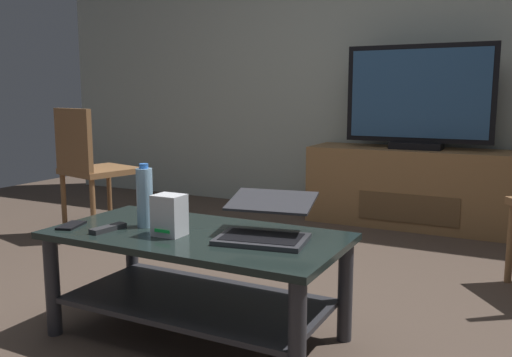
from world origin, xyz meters
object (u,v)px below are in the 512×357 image
at_px(side_chair, 90,164).
at_px(water_bottle_near, 145,197).
at_px(laptop, 266,223).
at_px(router_box, 169,215).
at_px(cell_phone, 71,225).
at_px(tv_remote, 171,217).
at_px(soundbar_remote, 108,228).
at_px(media_cabinet, 415,187).
at_px(coffee_table, 197,266).
at_px(television, 418,99).

bearing_deg(side_chair, water_bottle_near, -38.56).
bearing_deg(laptop, router_box, -158.89).
xyz_separation_m(side_chair, cell_phone, (1.06, -1.21, -0.06)).
distance_m(tv_remote, soundbar_remote, 0.30).
relative_size(media_cabinet, tv_remote, 9.87).
distance_m(media_cabinet, cell_phone, 2.67).
distance_m(coffee_table, television, 2.45).
xyz_separation_m(media_cabinet, side_chair, (-1.99, -1.29, 0.21)).
xyz_separation_m(television, router_box, (-0.48, -2.41, -0.43)).
height_order(water_bottle_near, cell_phone, water_bottle_near).
distance_m(television, water_bottle_near, 2.46).
height_order(media_cabinet, side_chair, side_chair).
distance_m(water_bottle_near, soundbar_remote, 0.19).
height_order(coffee_table, side_chair, side_chair).
height_order(side_chair, cell_phone, side_chair).
xyz_separation_m(coffee_table, water_bottle_near, (-0.24, -0.01, 0.26)).
relative_size(coffee_table, laptop, 2.88).
bearing_deg(coffee_table, water_bottle_near, -177.31).
height_order(coffee_table, soundbar_remote, soundbar_remote).
distance_m(side_chair, soundbar_remote, 1.73).
xyz_separation_m(cell_phone, tv_remote, (0.29, 0.30, 0.01)).
height_order(side_chair, tv_remote, side_chair).
height_order(router_box, water_bottle_near, water_bottle_near).
relative_size(water_bottle_near, tv_remote, 1.66).
bearing_deg(cell_phone, television, 51.80).
height_order(television, tv_remote, television).
xyz_separation_m(laptop, tv_remote, (-0.51, 0.09, -0.05)).
height_order(side_chair, laptop, side_chair).
bearing_deg(side_chair, soundbar_remote, -43.67).
bearing_deg(coffee_table, cell_phone, -163.56).
relative_size(side_chair, router_box, 5.52).
xyz_separation_m(media_cabinet, soundbar_remote, (-0.74, -2.48, 0.16)).
relative_size(television, side_chair, 1.19).
height_order(coffee_table, laptop, laptop).
height_order(router_box, cell_phone, router_box).
height_order(side_chair, router_box, side_chair).
distance_m(coffee_table, water_bottle_near, 0.36).
height_order(router_box, soundbar_remote, router_box).
bearing_deg(side_chair, cell_phone, -48.67).
xyz_separation_m(water_bottle_near, tv_remote, (0.02, 0.16, -0.12)).
distance_m(media_cabinet, router_box, 2.48).
distance_m(router_box, tv_remote, 0.28).
bearing_deg(coffee_table, tv_remote, 147.55).
height_order(cell_phone, soundbar_remote, soundbar_remote).
relative_size(tv_remote, soundbar_remote, 1.00).
bearing_deg(television, coffee_table, -100.01).
xyz_separation_m(coffee_table, side_chair, (-1.58, 1.06, 0.20)).
xyz_separation_m(coffee_table, laptop, (0.28, 0.06, 0.19)).
bearing_deg(media_cabinet, tv_remote, -106.14).
relative_size(coffee_table, water_bottle_near, 4.47).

